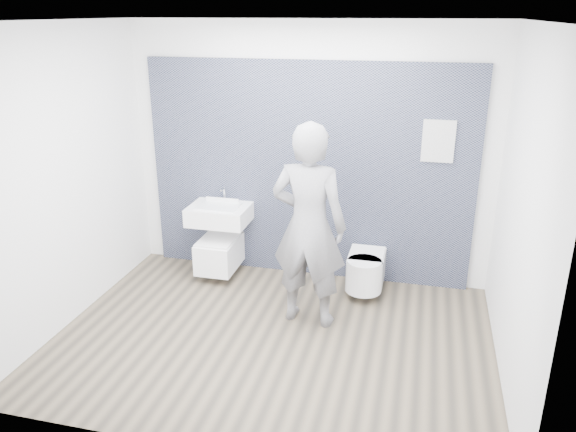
% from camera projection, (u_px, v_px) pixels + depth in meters
% --- Properties ---
extents(ground, '(4.00, 4.00, 0.00)m').
position_uv_depth(ground, '(272.00, 338.00, 5.23)').
color(ground, brown).
rests_on(ground, ground).
extents(room_shell, '(4.00, 4.00, 4.00)m').
position_uv_depth(room_shell, '(270.00, 156.00, 4.64)').
color(room_shell, silver).
rests_on(room_shell, ground).
extents(tile_wall, '(3.60, 0.06, 2.40)m').
position_uv_depth(tile_wall, '(306.00, 271.00, 6.57)').
color(tile_wall, black).
rests_on(tile_wall, ground).
extents(washbasin, '(0.66, 0.50, 0.50)m').
position_uv_depth(washbasin, '(219.00, 214.00, 6.28)').
color(washbasin, white).
rests_on(washbasin, ground).
extents(toilet_square, '(0.41, 0.59, 0.79)m').
position_uv_depth(toilet_square, '(220.00, 251.00, 6.39)').
color(toilet_square, white).
rests_on(toilet_square, ground).
extents(toilet_rounded, '(0.38, 0.65, 0.35)m').
position_uv_depth(toilet_rounded, '(365.00, 270.00, 5.99)').
color(toilet_rounded, white).
rests_on(toilet_rounded, ground).
extents(info_placard, '(0.32, 0.03, 0.43)m').
position_uv_depth(info_placard, '(425.00, 286.00, 6.22)').
color(info_placard, white).
rests_on(info_placard, ground).
extents(visitor, '(0.76, 0.53, 1.97)m').
position_uv_depth(visitor, '(309.00, 226.00, 5.22)').
color(visitor, gray).
rests_on(visitor, ground).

